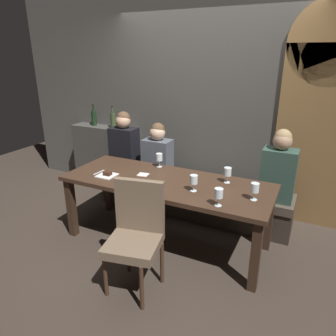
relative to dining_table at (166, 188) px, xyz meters
The scene contains 20 objects.
ground 0.65m from the dining_table, ahead, with size 9.00×9.00×0.00m, color #382D26.
back_wall_tiled 1.49m from the dining_table, 90.00° to the left, with size 6.00×0.12×3.00m, color #4C4944.
arched_door 1.91m from the dining_table, 40.43° to the left, with size 0.90×0.05×2.55m.
back_counter 1.87m from the dining_table, 146.14° to the left, with size 1.10×0.28×0.95m, color #413E3A.
dining_table is the anchor object (origin of this frame).
banquette_bench 0.82m from the dining_table, 90.00° to the left, with size 2.50×0.44×0.45m.
chair_near_side 0.73m from the dining_table, 84.77° to the right, with size 0.52×0.52×0.98m.
diner_redhead 1.21m from the dining_table, 144.94° to the left, with size 0.36×0.24×0.83m.
diner_bearded 0.86m from the dining_table, 123.98° to the left, with size 0.36×0.24×0.72m.
diner_far_end 1.25m from the dining_table, 33.14° to the left, with size 0.36×0.24×0.80m.
wine_bottle_dark_red 2.08m from the dining_table, 149.24° to the left, with size 0.08×0.08×0.33m.
wine_bottle_pale_label 1.78m from the dining_table, 143.46° to the left, with size 0.08×0.08×0.33m.
wine_glass_far_right 0.47m from the dining_table, 127.49° to the left, with size 0.08×0.08×0.16m.
wine_glass_end_left 0.66m from the dining_table, 20.64° to the left, with size 0.08×0.08×0.16m.
wine_glass_end_right 0.76m from the dining_table, 25.66° to the right, with size 0.08×0.08×0.16m.
wine_glass_center_back 0.43m from the dining_table, 19.36° to the right, with size 0.08×0.08×0.16m.
wine_glass_far_left 0.94m from the dining_table, ahead, with size 0.08×0.08×0.16m.
dessert_plate 0.66m from the dining_table, 165.14° to the right, with size 0.19×0.19×0.05m.
fork_on_table 0.79m from the dining_table, behind, with size 0.02×0.17×0.01m, color silver.
folded_napkin 0.31m from the dining_table, behind, with size 0.11×0.10×0.01m, color silver.
Camera 1 is at (1.34, -2.69, 1.99)m, focal length 33.19 mm.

